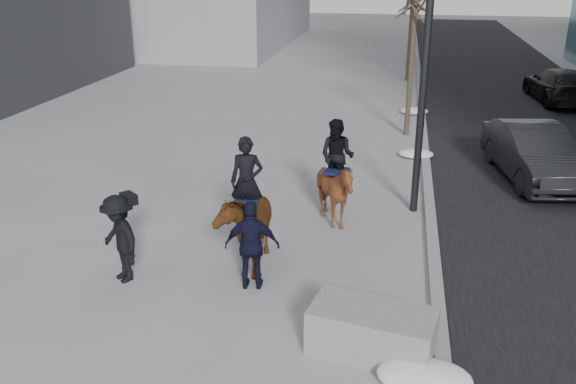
% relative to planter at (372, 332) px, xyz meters
% --- Properties ---
extents(ground, '(120.00, 120.00, 0.00)m').
position_rel_planter_xyz_m(ground, '(-1.89, 1.73, -0.39)').
color(ground, gray).
rests_on(ground, ground).
extents(road, '(8.00, 90.00, 0.01)m').
position_rel_planter_xyz_m(road, '(5.11, 11.73, -0.38)').
color(road, black).
rests_on(road, ground).
extents(curb, '(0.25, 90.00, 0.12)m').
position_rel_planter_xyz_m(curb, '(1.11, 11.73, -0.33)').
color(curb, gray).
rests_on(curb, ground).
extents(planter, '(2.09, 1.34, 0.77)m').
position_rel_planter_xyz_m(planter, '(0.00, 0.00, 0.00)').
color(planter, gray).
rests_on(planter, ground).
extents(car_near, '(2.38, 4.86, 1.53)m').
position_rel_planter_xyz_m(car_near, '(3.99, 9.01, 0.38)').
color(car_near, black).
rests_on(car_near, ground).
extents(car_far, '(2.46, 5.14, 1.45)m').
position_rel_planter_xyz_m(car_far, '(6.95, 19.54, 0.34)').
color(car_far, black).
rests_on(car_far, ground).
extents(tree_near, '(1.20, 1.20, 5.37)m').
position_rel_planter_xyz_m(tree_near, '(0.51, 13.03, 2.30)').
color(tree_near, '#382D21').
rests_on(tree_near, ground).
extents(tree_far, '(1.20, 1.20, 4.60)m').
position_rel_planter_xyz_m(tree_far, '(0.51, 23.33, 1.91)').
color(tree_far, '#372820').
rests_on(tree_far, ground).
extents(mounted_left, '(1.08, 2.11, 2.64)m').
position_rel_planter_xyz_m(mounted_left, '(-2.68, 2.62, 0.60)').
color(mounted_left, '#4E270F').
rests_on(mounted_left, ground).
extents(mounted_right, '(1.65, 1.77, 2.50)m').
position_rel_planter_xyz_m(mounted_right, '(-1.13, 4.87, 0.62)').
color(mounted_right, '#481F0E').
rests_on(mounted_right, ground).
extents(feeder, '(1.08, 0.92, 1.75)m').
position_rel_planter_xyz_m(feeder, '(-2.33, 1.67, 0.49)').
color(feeder, black).
rests_on(feeder, ground).
extents(camera_crew, '(1.29, 1.22, 1.75)m').
position_rel_planter_xyz_m(camera_crew, '(-4.89, 1.49, 0.50)').
color(camera_crew, black).
rests_on(camera_crew, ground).
extents(lamppost, '(0.25, 1.74, 9.09)m').
position_rel_planter_xyz_m(lamppost, '(0.71, 5.91, 4.61)').
color(lamppost, black).
rests_on(lamppost, ground).
extents(snow_piles, '(1.39, 17.60, 0.35)m').
position_rel_planter_xyz_m(snow_piles, '(0.81, 6.16, -0.23)').
color(snow_piles, white).
rests_on(snow_piles, ground).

